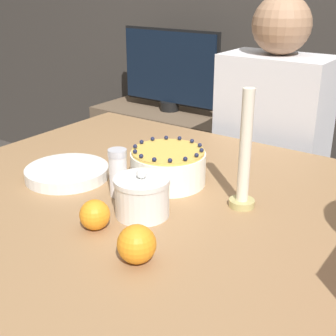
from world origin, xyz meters
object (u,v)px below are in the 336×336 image
at_px(sugar_bowl, 142,196).
at_px(tv_monitor, 170,69).
at_px(person_man_blue_shirt, 268,176).
at_px(cake, 168,167).
at_px(candle, 244,160).
at_px(sugar_shaker, 118,173).

relative_size(sugar_bowl, tv_monitor, 0.23).
xyz_separation_m(sugar_bowl, person_man_blue_shirt, (-0.03, 0.86, -0.25)).
xyz_separation_m(cake, candle, (0.24, -0.01, 0.08)).
bearing_deg(person_man_blue_shirt, cake, 87.69).
relative_size(sugar_bowl, sugar_shaker, 1.05).
bearing_deg(sugar_shaker, person_man_blue_shirt, 83.94).
distance_m(sugar_bowl, person_man_blue_shirt, 0.89).
distance_m(cake, sugar_bowl, 0.20).
height_order(cake, sugar_bowl, sugar_bowl).
xyz_separation_m(sugar_shaker, tv_monitor, (-0.68, 1.20, 0.02)).
bearing_deg(cake, sugar_shaker, -112.46).
bearing_deg(cake, sugar_bowl, -72.76).
xyz_separation_m(sugar_bowl, tv_monitor, (-0.79, 1.25, 0.04)).
bearing_deg(tv_monitor, sugar_shaker, -60.56).
relative_size(cake, person_man_blue_shirt, 0.17).
distance_m(sugar_bowl, sugar_shaker, 0.13).
height_order(sugar_shaker, candle, candle).
bearing_deg(cake, person_man_blue_shirt, 87.69).
bearing_deg(sugar_shaker, cake, 67.54).
distance_m(sugar_bowl, tv_monitor, 1.48).
distance_m(sugar_bowl, candle, 0.26).
relative_size(candle, person_man_blue_shirt, 0.25).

